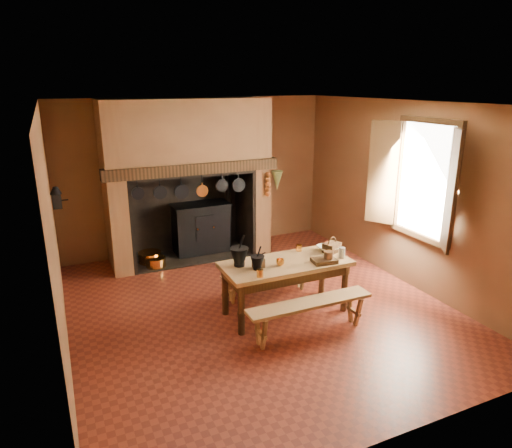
{
  "coord_description": "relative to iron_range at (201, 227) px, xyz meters",
  "views": [
    {
      "loc": [
        -2.41,
        -5.29,
        3.05
      ],
      "look_at": [
        0.1,
        0.3,
        1.14
      ],
      "focal_mm": 32.0,
      "sensor_mm": 36.0,
      "label": 1
    }
  ],
  "objects": [
    {
      "name": "floor",
      "position": [
        0.04,
        -2.45,
        -0.48
      ],
      "size": [
        5.5,
        5.5,
        0.0
      ],
      "primitive_type": "plane",
      "color": "maroon",
      "rests_on": "ground"
    },
    {
      "name": "wall_front",
      "position": [
        0.04,
        -5.2,
        0.92
      ],
      "size": [
        5.0,
        0.02,
        2.8
      ],
      "primitive_type": "cube",
      "color": "brown",
      "rests_on": "floor"
    },
    {
      "name": "wall_right",
      "position": [
        2.54,
        -2.45,
        0.92
      ],
      "size": [
        0.02,
        5.5,
        2.8
      ],
      "primitive_type": "cube",
      "color": "brown",
      "rests_on": "floor"
    },
    {
      "name": "wicker_basket",
      "position": [
        1.09,
        -2.66,
        0.34
      ],
      "size": [
        0.29,
        0.25,
        0.23
      ],
      "rotation": [
        0.0,
        0.0,
        0.4
      ],
      "color": "#4A2C16",
      "rests_on": "work_table"
    },
    {
      "name": "bench_front",
      "position": [
        0.32,
        -3.38,
        -0.14
      ],
      "size": [
        1.65,
        0.29,
        0.46
      ],
      "color": "tan",
      "rests_on": "floor"
    },
    {
      "name": "onion_string",
      "position": [
        1.04,
        -0.66,
        0.85
      ],
      "size": [
        0.12,
        0.1,
        0.46
      ],
      "primitive_type": null,
      "color": "#93471B",
      "rests_on": "chimney_breast"
    },
    {
      "name": "mortar_large",
      "position": [
        -0.3,
        -2.59,
        0.4
      ],
      "size": [
        0.24,
        0.24,
        0.42
      ],
      "rotation": [
        0.0,
        0.0,
        -0.01
      ],
      "color": "black",
      "rests_on": "work_table"
    },
    {
      "name": "stoneware_crock",
      "position": [
        0.83,
        -2.97,
        0.34
      ],
      "size": [
        0.16,
        0.16,
        0.16
      ],
      "primitive_type": "cylinder",
      "rotation": [
        0.0,
        0.0,
        -0.33
      ],
      "color": "brown",
      "rests_on": "work_table"
    },
    {
      "name": "wall_coffee_mill",
      "position": [
        -2.38,
        -0.9,
        1.03
      ],
      "size": [
        0.23,
        0.16,
        0.31
      ],
      "color": "black",
      "rests_on": "wall_left"
    },
    {
      "name": "chimney_breast",
      "position": [
        -0.26,
        -0.14,
        1.33
      ],
      "size": [
        2.95,
        0.96,
        2.8
      ],
      "color": "brown",
      "rests_on": "floor"
    },
    {
      "name": "hearth_pans",
      "position": [
        -1.01,
        -0.23,
        -0.39
      ],
      "size": [
        0.51,
        0.62,
        0.2
      ],
      "color": "orange",
      "rests_on": "floor"
    },
    {
      "name": "ceiling",
      "position": [
        0.04,
        -2.45,
        2.32
      ],
      "size": [
        5.5,
        5.5,
        0.0
      ],
      "primitive_type": "plane",
      "rotation": [
        3.14,
        0.0,
        0.0
      ],
      "color": "silver",
      "rests_on": "back_wall"
    },
    {
      "name": "herb_bunch",
      "position": [
        1.22,
        -0.66,
        0.9
      ],
      "size": [
        0.2,
        0.2,
        0.35
      ],
      "primitive_type": "cone",
      "rotation": [
        3.14,
        0.0,
        0.0
      ],
      "color": "#5E6730",
      "rests_on": "chimney_breast"
    },
    {
      "name": "back_wall",
      "position": [
        0.04,
        0.3,
        0.92
      ],
      "size": [
        5.0,
        0.02,
        2.8
      ],
      "primitive_type": "cube",
      "color": "brown",
      "rests_on": "floor"
    },
    {
      "name": "hanging_pans",
      "position": [
        -0.3,
        -0.64,
        0.88
      ],
      "size": [
        1.92,
        0.29,
        0.27
      ],
      "color": "black",
      "rests_on": "chimney_breast"
    },
    {
      "name": "mortar_small",
      "position": [
        -0.13,
        -2.81,
        0.37
      ],
      "size": [
        0.18,
        0.18,
        0.31
      ],
      "rotation": [
        0.0,
        0.0,
        0.05
      ],
      "color": "black",
      "rests_on": "work_table"
    },
    {
      "name": "wooden_tray",
      "position": [
        0.77,
        -2.95,
        0.29
      ],
      "size": [
        0.34,
        0.26,
        0.05
      ],
      "primitive_type": "cube",
      "rotation": [
        0.0,
        0.0,
        -0.12
      ],
      "color": "#3D2713",
      "rests_on": "work_table"
    },
    {
      "name": "glass_jar",
      "position": [
        1.09,
        -2.91,
        0.34
      ],
      "size": [
        0.1,
        0.1,
        0.15
      ],
      "primitive_type": "cylinder",
      "rotation": [
        0.0,
        0.0,
        -0.23
      ],
      "color": "beige",
      "rests_on": "work_table"
    },
    {
      "name": "brass_mug_b",
      "position": [
        0.69,
        -2.43,
        0.31
      ],
      "size": [
        0.08,
        0.08,
        0.09
      ],
      "primitive_type": "cylinder",
      "rotation": [
        0.0,
        0.0,
        0.01
      ],
      "color": "orange",
      "rests_on": "work_table"
    },
    {
      "name": "bench_back",
      "position": [
        0.32,
        -2.15,
        -0.19
      ],
      "size": [
        1.4,
        0.24,
        0.39
      ],
      "color": "tan",
      "rests_on": "floor"
    },
    {
      "name": "work_table",
      "position": [
        0.32,
        -2.72,
        0.15
      ],
      "size": [
        1.73,
        0.77,
        0.75
      ],
      "color": "tan",
      "rests_on": "floor"
    },
    {
      "name": "brass_cup",
      "position": [
        0.2,
        -2.8,
        0.31
      ],
      "size": [
        0.14,
        0.14,
        0.09
      ],
      "primitive_type": "imported",
      "rotation": [
        0.0,
        0.0,
        -0.34
      ],
      "color": "orange",
      "rests_on": "work_table"
    },
    {
      "name": "brass_mug_a",
      "position": [
        -0.2,
        -3.03,
        0.31
      ],
      "size": [
        0.09,
        0.09,
        0.1
      ],
      "primitive_type": "cylinder",
      "rotation": [
        0.0,
        0.0,
        -0.05
      ],
      "color": "orange",
      "rests_on": "work_table"
    },
    {
      "name": "mixing_bowl",
      "position": [
        1.06,
        -2.61,
        0.3
      ],
      "size": [
        0.32,
        0.32,
        0.07
      ],
      "primitive_type": "imported",
      "rotation": [
        0.0,
        0.0,
        0.05
      ],
      "color": "#B8B18E",
      "rests_on": "work_table"
    },
    {
      "name": "coffee_grinder",
      "position": [
        -0.09,
        -2.75,
        0.34
      ],
      "size": [
        0.18,
        0.15,
        0.19
      ],
      "rotation": [
        0.0,
        0.0,
        0.24
      ],
      "color": "#3D2713",
      "rests_on": "work_table"
    },
    {
      "name": "wall_left",
      "position": [
        -2.46,
        -2.45,
        0.92
      ],
      "size": [
        0.02,
        5.5,
        2.8
      ],
      "primitive_type": "cube",
      "color": "brown",
      "rests_on": "floor"
    },
    {
      "name": "window",
      "position": [
        2.39,
        -2.85,
        1.22
      ],
      "size": [
        0.39,
        1.75,
        1.76
      ],
      "color": "white",
      "rests_on": "wall_right"
    },
    {
      "name": "iron_range",
      "position": [
        0.0,
        0.0,
        0.0
      ],
      "size": [
        1.12,
        0.55,
        1.6
      ],
      "color": "black",
      "rests_on": "floor"
    }
  ]
}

